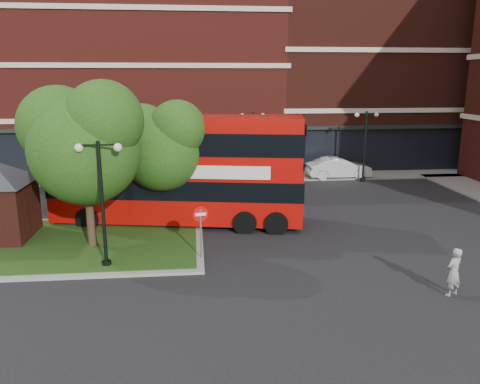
{
  "coord_description": "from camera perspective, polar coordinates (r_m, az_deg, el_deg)",
  "views": [
    {
      "loc": [
        -1.97,
        -17.31,
        7.25
      ],
      "look_at": [
        0.12,
        4.04,
        2.0
      ],
      "focal_mm": 35.0,
      "sensor_mm": 36.0,
      "label": 1
    }
  ],
  "objects": [
    {
      "name": "bus",
      "position": [
        23.6,
        -7.66,
        3.58
      ],
      "size": [
        12.81,
        5.03,
        4.77
      ],
      "rotation": [
        0.0,
        0.0,
        -0.18
      ],
      "color": "#AA0B06",
      "rests_on": "ground"
    },
    {
      "name": "traffic_island",
      "position": [
        22.37,
        -21.02,
        -5.93
      ],
      "size": [
        12.6,
        7.6,
        0.15
      ],
      "color": "gray",
      "rests_on": "ground"
    },
    {
      "name": "lamp_island",
      "position": [
        18.4,
        -16.48,
        -0.73
      ],
      "size": [
        1.72,
        0.36,
        5.0
      ],
      "color": "black",
      "rests_on": "ground"
    },
    {
      "name": "woman",
      "position": [
        17.61,
        24.61,
        -8.86
      ],
      "size": [
        0.73,
        0.63,
        1.71
      ],
      "primitive_type": "imported",
      "rotation": [
        0.0,
        0.0,
        3.56
      ],
      "color": "gray",
      "rests_on": "ground"
    },
    {
      "name": "lamp_far_left",
      "position": [
        32.36,
        1.52,
        5.89
      ],
      "size": [
        1.72,
        0.36,
        5.0
      ],
      "color": "black",
      "rests_on": "ground"
    },
    {
      "name": "no_entry_sign",
      "position": [
        18.83,
        -4.82,
        -3.69
      ],
      "size": [
        0.62,
        0.19,
        2.27
      ],
      "rotation": [
        0.0,
        0.0,
        0.23
      ],
      "color": "slate",
      "rests_on": "ground"
    },
    {
      "name": "terrace_far_left",
      "position": [
        41.74,
        -14.27,
        13.0
      ],
      "size": [
        26.0,
        12.0,
        14.0
      ],
      "primitive_type": "cube",
      "color": "maroon",
      "rests_on": "ground"
    },
    {
      "name": "tree_island_east",
      "position": [
        22.63,
        -9.67,
        5.92
      ],
      "size": [
        4.46,
        3.9,
        6.29
      ],
      "color": "#2D2116",
      "rests_on": "ground"
    },
    {
      "name": "lamp_far_right",
      "position": [
        34.27,
        14.99,
        5.87
      ],
      "size": [
        1.72,
        0.36,
        5.0
      ],
      "color": "black",
      "rests_on": "ground"
    },
    {
      "name": "terrace_far_right",
      "position": [
        44.29,
        16.05,
        14.2
      ],
      "size": [
        18.0,
        12.0,
        16.0
      ],
      "primitive_type": "cube",
      "color": "#471911",
      "rests_on": "ground"
    },
    {
      "name": "car_white",
      "position": [
        35.3,
        11.93,
        2.89
      ],
      "size": [
        4.77,
        1.79,
        1.56
      ],
      "primitive_type": "imported",
      "rotation": [
        0.0,
        0.0,
        1.6
      ],
      "color": "silver",
      "rests_on": "ground"
    },
    {
      "name": "pavement_far",
      "position": [
        34.62,
        -2.2,
        1.75
      ],
      "size": [
        44.0,
        3.0,
        0.12
      ],
      "primitive_type": "cube",
      "color": "slate",
      "rests_on": "ground"
    },
    {
      "name": "car_silver",
      "position": [
        32.51,
        -2.74,
        2.12
      ],
      "size": [
        4.13,
        1.68,
        1.4
      ],
      "primitive_type": "imported",
      "rotation": [
        0.0,
        0.0,
        1.58
      ],
      "color": "silver",
      "rests_on": "ground"
    },
    {
      "name": "tree_island_west",
      "position": [
        20.56,
        -18.66,
        6.18
      ],
      "size": [
        5.4,
        4.71,
        7.21
      ],
      "color": "#2D2116",
      "rests_on": "ground"
    },
    {
      "name": "ground",
      "position": [
        18.87,
        0.85,
        -8.85
      ],
      "size": [
        120.0,
        120.0,
        0.0
      ],
      "primitive_type": "plane",
      "color": "black",
      "rests_on": "ground"
    }
  ]
}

